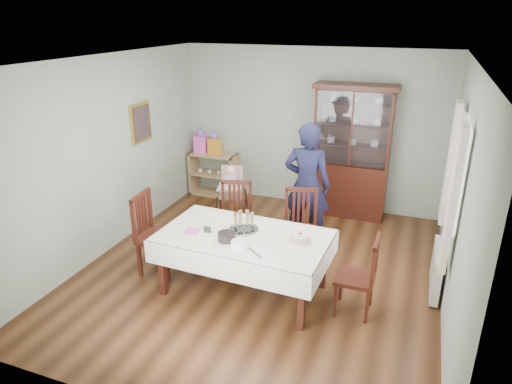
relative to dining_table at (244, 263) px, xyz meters
The scene contains 25 objects.
floor 0.64m from the dining_table, 86.91° to the left, with size 5.00×5.00×0.00m, color #593319.
room_shell 1.68m from the dining_table, 88.49° to the left, with size 5.00×5.00×5.00m.
dining_table is the anchor object (origin of this frame).
china_cabinet 2.97m from the dining_table, 74.30° to the left, with size 1.30×0.48×2.18m.
sideboard 3.28m from the dining_table, 121.73° to the left, with size 0.90×0.38×0.80m.
picture_frame 2.85m from the dining_table, 149.21° to the left, with size 0.04×0.48×0.58m, color gold.
window 2.66m from the dining_table, 19.74° to the left, with size 0.04×1.02×1.22m, color white.
curtain_left 2.44m from the dining_table, ahead, with size 0.07×0.30×1.55m, color silver.
curtain_right 2.82m from the dining_table, 33.11° to the left, with size 0.07×0.30×1.55m, color silver.
radiator 2.33m from the dining_table, 20.24° to the left, with size 0.10×0.80×0.55m, color white.
chair_far_left 1.01m from the dining_table, 118.64° to the left, with size 0.56×0.56×1.01m.
chair_far_right 1.00m from the dining_table, 62.95° to the left, with size 0.56×0.56×1.02m.
chair_end_left 1.23m from the dining_table, behind, with size 0.51×0.51×1.07m.
chair_end_right 1.34m from the dining_table, ahead, with size 0.43×0.43×0.95m.
woman 1.62m from the dining_table, 75.94° to the left, with size 0.66×0.44×1.82m, color black.
high_chair 1.77m from the dining_table, 118.11° to the left, with size 0.56×0.56×1.03m.
champagne_tray 0.46m from the dining_table, 110.60° to the left, with size 0.36×0.36×0.22m.
birthday_cake 0.79m from the dining_table, ahead, with size 0.27×0.27×0.19m.
plate_stack_dark 0.48m from the dining_table, 124.62° to the right, with size 0.20×0.20×0.10m, color black.
plate_stack_white 0.53m from the dining_table, 75.39° to the right, with size 0.20×0.20×0.09m, color white.
napkin_stack 0.73m from the dining_table, 167.31° to the right, with size 0.16×0.16×0.02m, color #E655BD.
cutlery 0.63m from the dining_table, behind, with size 0.12×0.18×0.01m, color silver, non-canonical shape.
cake_knife 0.58m from the dining_table, 53.63° to the right, with size 0.30×0.03×0.01m, color silver.
gift_bag_pink 3.45m from the dining_table, 125.37° to the left, with size 0.25×0.18×0.42m.
gift_bag_orange 3.29m from the dining_table, 121.24° to the left, with size 0.24×0.18×0.40m.
Camera 1 is at (1.79, -4.95, 3.19)m, focal length 32.00 mm.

